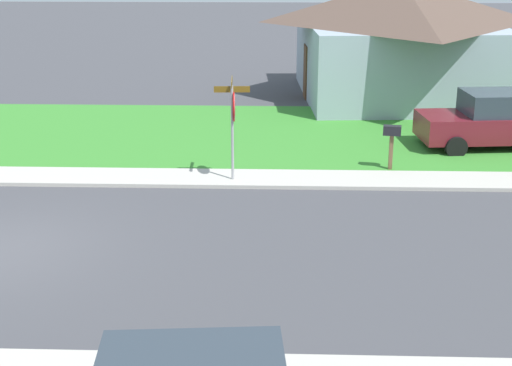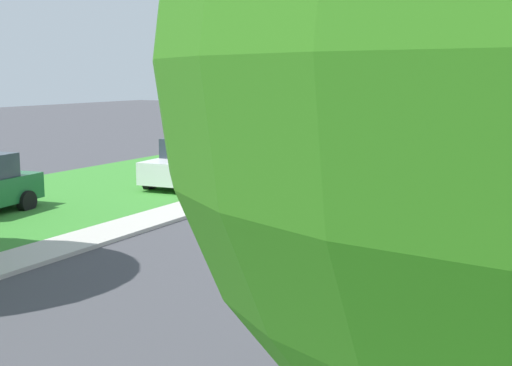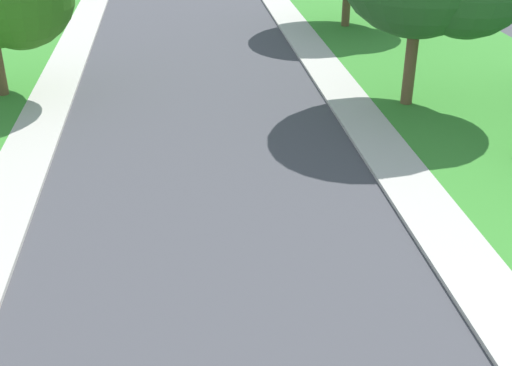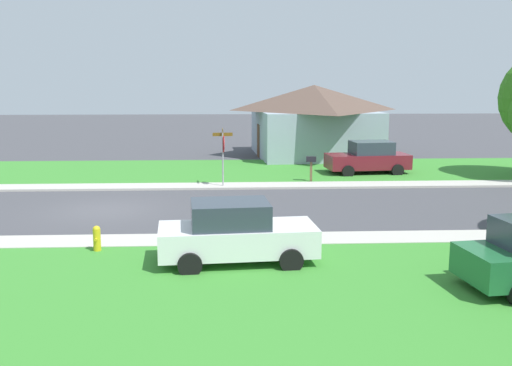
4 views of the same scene
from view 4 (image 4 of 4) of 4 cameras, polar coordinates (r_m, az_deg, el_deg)
name	(u,v)px [view 4 (image 4 of 4)]	position (r m, az deg, el deg)	size (l,w,h in m)	color
ground_plane	(105,210)	(23.74, -14.30, -2.55)	(120.00, 120.00, 0.00)	#424247
sidewalk_east	(454,237)	(20.02, 18.57, -4.98)	(1.40, 56.00, 0.10)	#B7B2A8
sidewalk_west	(380,185)	(28.76, 11.85, -0.16)	(1.40, 56.00, 0.10)	#B7B2A8
lawn_west	(358,170)	(33.27, 9.84, 1.28)	(8.00, 56.00, 0.08)	#38842D
stop_sign_far_corner	(223,148)	(27.39, -3.17, 3.42)	(0.92, 0.92, 2.77)	#9E9EA3
car_white_across_road	(236,233)	(16.30, -1.98, -4.85)	(2.31, 4.44, 1.76)	white
car_maroon_kerbside_mid	(368,158)	(31.93, 10.78, 2.39)	(2.36, 4.46, 1.76)	maroon
house_left_setback	(314,120)	(38.77, 5.57, 6.10)	(9.51, 8.40, 4.60)	#93A3B2
fire_hydrant	(97,239)	(17.98, -15.08, -5.21)	(0.38, 0.22, 0.83)	gold
mailbox	(311,162)	(28.86, 5.34, 1.98)	(0.32, 0.51, 1.31)	brown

